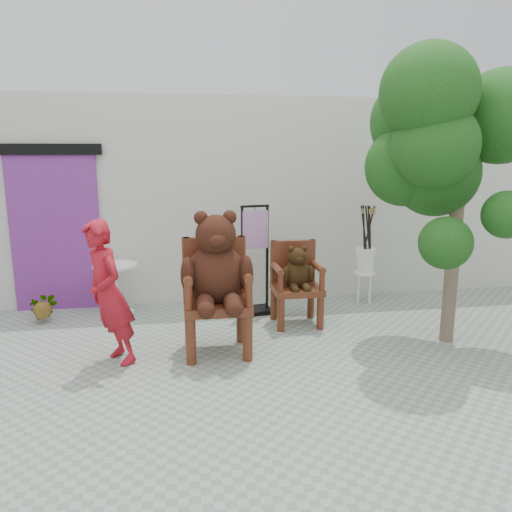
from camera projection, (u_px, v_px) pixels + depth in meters
The scene contains 11 objects.
ground_plane at pixel (310, 370), 5.19m from camera, with size 60.00×60.00×0.00m, color gray.
back_wall at pixel (260, 198), 7.87m from camera, with size 9.00×1.00×3.00m, color beige.
doorway at pixel (55, 229), 6.97m from camera, with size 1.40×0.11×2.33m.
chair_big at pixel (216, 274), 5.47m from camera, with size 0.78×0.84×1.61m.
chair_small at pixel (296, 276), 6.47m from camera, with size 0.61×0.56×1.08m.
person at pixel (109, 294), 5.18m from camera, with size 0.57×0.37×1.56m, color #A81422.
cafe_table at pixel (116, 283), 6.88m from camera, with size 0.60×0.60×0.70m.
display_stand at pixel (255, 272), 6.89m from camera, with size 0.50×0.42×1.51m.
stool_bucket at pixel (366, 260), 7.41m from camera, with size 0.32×0.32×1.45m.
tree at pixel (440, 134), 5.51m from camera, with size 2.03×1.86×3.33m.
potted_plant at pixel (44, 307), 6.64m from camera, with size 0.35×0.31×0.39m, color #0E350E.
Camera 1 is at (-1.32, -4.68, 2.24)m, focal length 35.00 mm.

